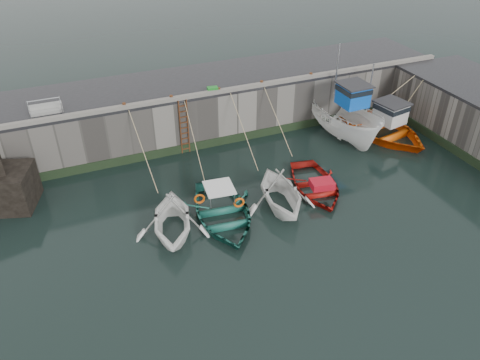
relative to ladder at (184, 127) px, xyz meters
name	(u,v)px	position (x,y,z in m)	size (l,w,h in m)	color
ground	(301,254)	(2.00, -9.91, -1.59)	(120.00, 120.00, 0.00)	black
quay_back	(204,105)	(2.00, 2.59, -0.09)	(30.00, 5.00, 3.00)	slate
road_back	(202,80)	(2.00, 2.59, 1.49)	(30.00, 5.00, 0.16)	black
kerb_back	(216,92)	(2.00, 0.24, 1.67)	(30.00, 0.30, 0.20)	slate
algae_back	(219,142)	(2.00, 0.05, -1.34)	(30.00, 0.08, 0.50)	black
algae_right	(474,162)	(13.96, -7.41, -1.34)	(0.08, 15.00, 0.50)	black
ladder	(184,127)	(0.00, 0.00, 0.00)	(0.51, 0.08, 3.20)	#3F1E0F
boat_near_white	(173,232)	(-2.61, -6.51, -1.59)	(3.57, 4.13, 2.18)	white
boat_near_white_rope	(149,180)	(-2.61, -1.96, -1.59)	(0.04, 4.85, 3.10)	tan
boat_near_blue	(223,218)	(-0.20, -6.38, -1.59)	(3.73, 5.22, 1.08)	#1A5E50
boat_near_blue_rope	(193,170)	(-0.20, -1.89, -1.59)	(0.04, 4.74, 3.10)	tan
boat_near_blacktrim	(280,206)	(2.65, -6.57, -1.59)	(3.63, 4.20, 2.21)	white
boat_near_blacktrim_rope	(243,160)	(2.65, -1.99, -1.59)	(0.04, 4.90, 3.10)	tan
boat_near_navy	(315,188)	(4.95, -5.95, -1.59)	(3.20, 4.49, 0.93)	#AE140E
boat_near_navy_rope	(277,149)	(4.95, -1.68, -1.59)	(0.04, 4.39, 3.10)	tan
boat_far_white	(344,119)	(9.30, -1.64, -0.51)	(2.62, 6.69, 5.57)	white
boat_far_orange	(380,127)	(11.51, -2.36, -1.15)	(5.87, 7.38, 4.37)	#FF630D
fish_crate	(213,90)	(1.88, 0.46, 1.72)	(0.57, 0.36, 0.31)	#167B1E
railing	(46,109)	(-6.75, 1.33, 1.77)	(1.60, 1.05, 1.00)	#A5A8AD
bollard_a	(124,105)	(-3.00, 0.34, 1.71)	(0.18, 0.18, 0.28)	#3F1E0F
bollard_b	(171,98)	(-0.50, 0.34, 1.71)	(0.18, 0.18, 0.28)	#3F1E0F
bollard_c	(219,90)	(2.20, 0.34, 1.71)	(0.18, 0.18, 0.28)	#3F1E0F
bollard_d	(262,83)	(4.80, 0.34, 1.71)	(0.18, 0.18, 0.28)	#3F1E0F
bollard_e	(311,75)	(8.00, 0.34, 1.71)	(0.18, 0.18, 0.28)	#3F1E0F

